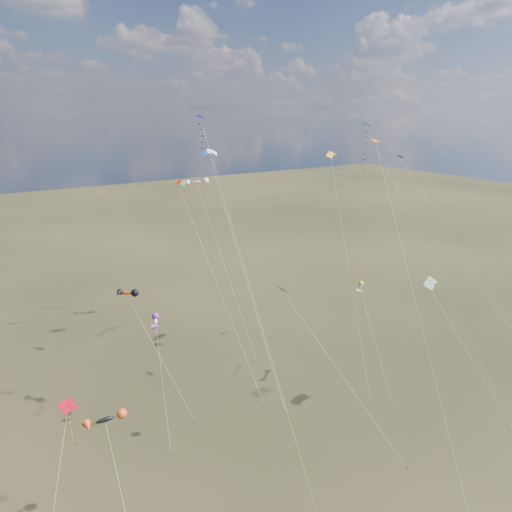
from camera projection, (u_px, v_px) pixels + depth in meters
ground at (353, 488)px, 44.68m from camera, size 400.00×400.00×0.00m
diamond_black_high at (372, 161)px, 61.05m from camera, size 7.83×20.41×33.67m
diamond_navy_tall at (209, 161)px, 53.60m from camera, size 3.58×28.93×34.69m
diamond_black_mid at (318, 341)px, 46.24m from camera, size 9.07×11.24×18.32m
diamond_red_low at (69, 434)px, 35.21m from camera, size 5.94×7.62×14.05m
diamond_navy_right at (406, 189)px, 66.01m from camera, size 7.59×23.25×29.03m
diamond_orange_center at (404, 257)px, 47.84m from camera, size 10.14×24.87×32.03m
parafoil_yellow at (332, 154)px, 64.01m from camera, size 6.95×17.14×30.06m
parafoil_blue_white at (210, 153)px, 66.11m from camera, size 3.21×23.38×30.10m
parafoil_striped at (432, 281)px, 52.54m from camera, size 6.27×11.43×17.26m
parafoil_tricolor at (180, 184)px, 61.68m from camera, size 3.56×18.86×26.44m
novelty_black_orange at (105, 420)px, 38.19m from camera, size 3.15×8.32×11.06m
novelty_orange_black at (127, 294)px, 53.27m from camera, size 5.91×8.60×15.40m
novelty_white_purple at (156, 322)px, 51.16m from camera, size 2.57×8.17×13.17m
novelty_redwhite_stripe at (197, 183)px, 74.61m from camera, size 3.51×20.36×24.56m
novelty_blue_yellow at (361, 288)px, 58.85m from camera, size 2.37×8.90×13.86m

